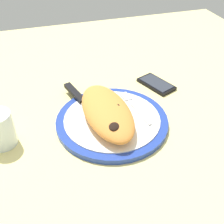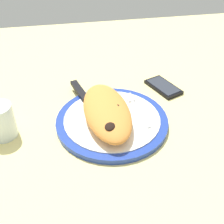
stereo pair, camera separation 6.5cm
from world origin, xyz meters
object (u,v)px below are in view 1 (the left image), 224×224
fork (133,104)px  smartphone (156,84)px  knife (80,99)px  water_glass (0,131)px  plate (112,121)px  calzone (107,112)px

fork → smartphone: 15.32cm
knife → water_glass: bearing=114.8°
smartphone → knife: bearing=97.4°
plate → fork: fork is taller
calzone → smartphone: bearing=-55.4°
fork → water_glass: water_glass is taller
plate → calzone: (-0.35, 1.38, 3.41)cm
plate → fork: size_ratio=1.89×
plate → knife: (10.37, 6.33, 1.41)cm
plate → fork: 8.25cm
water_glass → calzone: bearing=-92.0°
calzone → knife: 11.98cm
smartphone → plate: bearing=125.8°
calzone → smartphone: size_ratio=1.93×
knife → water_glass: size_ratio=2.80×
plate → water_glass: 27.71cm
calzone → knife: calzone is taller
plate → knife: size_ratio=1.19×
plate → smartphone: (13.66, -18.90, -0.28)cm
plate → knife: 12.23cm
calzone → water_glass: bearing=88.0°
fork → smartphone: size_ratio=1.19×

